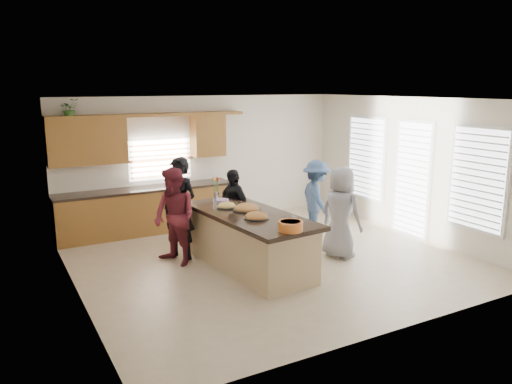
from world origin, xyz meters
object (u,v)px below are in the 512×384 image
woman_right_back (316,199)px  woman_left_mid (175,217)px  woman_left_back (180,209)px  woman_right_front (341,212)px  woman_left_front (233,208)px  island (250,242)px  salad_bowl (290,226)px

woman_right_back → woman_left_mid: bearing=106.8°
woman_left_back → woman_right_front: bearing=34.1°
woman_right_back → woman_right_front: (-0.36, -1.24, 0.04)m
woman_left_front → woman_right_back: size_ratio=0.95×
island → woman_right_back: bearing=19.9°
woman_left_back → woman_left_mid: size_ratio=1.08×
island → woman_right_back: woman_right_back is taller
woman_left_back → woman_right_back: size_ratio=1.16×
island → woman_right_front: woman_right_front is taller
island → salad_bowl: (0.04, -1.18, 0.58)m
woman_left_back → woman_right_front: (2.51, -1.29, -0.09)m
island → woman_left_back: size_ratio=1.54×
salad_bowl → woman_left_front: (0.24, 2.38, -0.28)m
woman_left_back → woman_right_front: 2.83m
woman_left_back → woman_left_mid: (-0.18, -0.22, -0.07)m
island → woman_left_back: 1.39m
salad_bowl → woman_right_back: 2.92m
island → woman_left_front: size_ratio=1.87×
island → woman_left_mid: (-1.03, 0.78, 0.39)m
woman_left_back → woman_left_front: 1.16m
island → woman_left_mid: size_ratio=1.67×
woman_right_back → woman_right_front: size_ratio=0.95×
salad_bowl → island: bearing=92.1°
woman_left_back → woman_left_mid: bearing=-67.9°
island → salad_bowl: bearing=-93.1°
salad_bowl → woman_left_mid: (-1.07, 1.96, -0.19)m
salad_bowl → woman_right_back: (1.99, 2.13, -0.25)m
woman_left_back → island: bearing=11.5°
woman_right_back → woman_left_front: bearing=95.5°
salad_bowl → woman_left_mid: woman_left_mid is taller
woman_left_back → woman_right_back: bearing=60.3°
salad_bowl → woman_left_back: 2.36m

